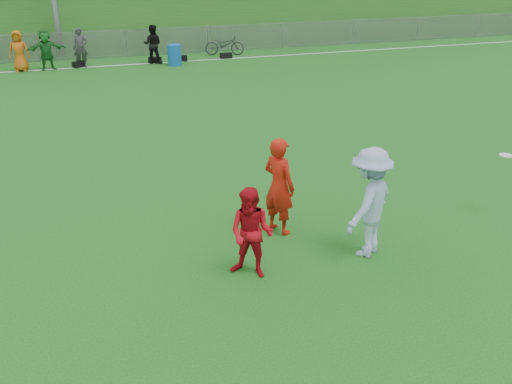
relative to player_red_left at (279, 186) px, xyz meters
name	(u,v)px	position (x,y,z in m)	size (l,w,h in m)	color
ground	(263,255)	(-0.57, -0.78, -0.92)	(120.00, 120.00, 0.00)	#125718
sideline_far	(133,64)	(-0.57, 17.22, -0.91)	(60.00, 0.10, 0.01)	white
fence	(126,43)	(-0.57, 19.22, -0.27)	(58.00, 0.06, 1.30)	gray
berm	(105,3)	(-0.57, 30.22, 0.58)	(120.00, 18.00, 3.00)	#1A5518
spectator_row	(57,49)	(-3.71, 17.22, -0.07)	(8.48, 0.89, 1.69)	#A20B18
gear_bags	(162,59)	(0.76, 17.32, -0.79)	(7.27, 0.53, 0.26)	black
player_red_left	(279,186)	(0.00, 0.00, 0.00)	(0.67, 0.44, 1.84)	red
player_red_center	(251,233)	(-0.96, -1.32, -0.16)	(0.74, 0.58, 1.53)	#B80C18
player_blue	(369,203)	(1.16, -1.26, 0.05)	(1.25, 0.72, 1.94)	#98B4D4
frisbee	(506,155)	(4.43, -0.64, 0.31)	(0.25, 0.25, 0.02)	white
recycling_bin	(174,55)	(1.19, 16.42, -0.46)	(0.61, 0.61, 0.91)	#105AB6
bicycle	(225,45)	(3.99, 18.22, -0.42)	(0.66, 1.90, 1.00)	#2A2A2D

